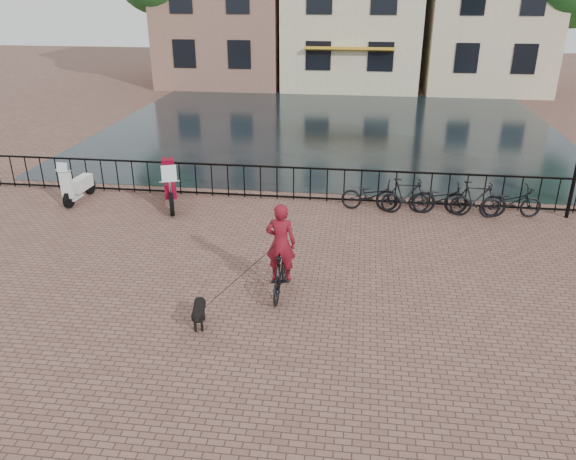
# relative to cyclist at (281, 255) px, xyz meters

# --- Properties ---
(ground) EXTENTS (100.00, 100.00, 0.00)m
(ground) POSITION_rel_cyclist_xyz_m (0.07, -2.43, -0.89)
(ground) COLOR brown
(ground) RESTS_ON ground
(canal_water) EXTENTS (20.00, 20.00, 0.00)m
(canal_water) POSITION_rel_cyclist_xyz_m (0.07, 14.87, -0.89)
(canal_water) COLOR black
(canal_water) RESTS_ON ground
(railing) EXTENTS (20.00, 0.05, 1.02)m
(railing) POSITION_rel_cyclist_xyz_m (0.07, 5.57, -0.38)
(railing) COLOR black
(railing) RESTS_ON ground
(cyclist) EXTENTS (0.75, 1.72, 2.34)m
(cyclist) POSITION_rel_cyclist_xyz_m (0.00, 0.00, 0.00)
(cyclist) COLOR black
(cyclist) RESTS_ON ground
(dog) EXTENTS (0.42, 0.86, 0.56)m
(dog) POSITION_rel_cyclist_xyz_m (-1.35, -1.42, -0.61)
(dog) COLOR black
(dog) RESTS_ON ground
(motorcycle) EXTENTS (1.21, 2.16, 1.51)m
(motorcycle) POSITION_rel_cyclist_xyz_m (-3.92, 4.64, -0.13)
(motorcycle) COLOR maroon
(motorcycle) RESTS_ON ground
(scooter) EXTENTS (0.53, 1.53, 1.40)m
(scooter) POSITION_rel_cyclist_xyz_m (-6.74, 4.65, -0.19)
(scooter) COLOR silver
(scooter) RESTS_ON ground
(parked_bike_0) EXTENTS (1.78, 0.82, 0.90)m
(parked_bike_0) POSITION_rel_cyclist_xyz_m (1.87, 4.97, -0.44)
(parked_bike_0) COLOR black
(parked_bike_0) RESTS_ON ground
(parked_bike_1) EXTENTS (1.67, 0.50, 1.00)m
(parked_bike_1) POSITION_rel_cyclist_xyz_m (2.82, 4.97, -0.39)
(parked_bike_1) COLOR black
(parked_bike_1) RESTS_ON ground
(parked_bike_2) EXTENTS (1.75, 0.71, 0.90)m
(parked_bike_2) POSITION_rel_cyclist_xyz_m (3.77, 4.97, -0.44)
(parked_bike_2) COLOR black
(parked_bike_2) RESTS_ON ground
(parked_bike_3) EXTENTS (1.70, 0.63, 1.00)m
(parked_bike_3) POSITION_rel_cyclist_xyz_m (4.72, 4.97, -0.39)
(parked_bike_3) COLOR black
(parked_bike_3) RESTS_ON ground
(parked_bike_4) EXTENTS (1.79, 0.85, 0.90)m
(parked_bike_4) POSITION_rel_cyclist_xyz_m (5.67, 4.97, -0.44)
(parked_bike_4) COLOR black
(parked_bike_4) RESTS_ON ground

